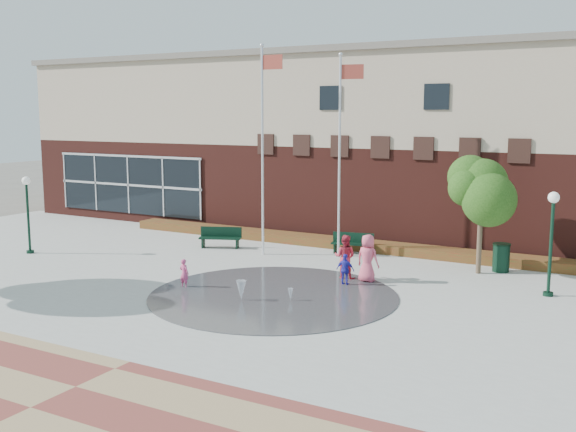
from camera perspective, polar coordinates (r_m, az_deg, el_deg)
The scene contains 20 objects.
ground at distance 20.42m, azimuth -5.56°, elevation -8.73°, with size 120.00×120.00×0.00m, color #666056.
plaza_concrete at distance 23.67m, azimuth 0.00°, elevation -6.22°, with size 46.00×18.00×0.01m, color #A8A8A0.
paver_band at distance 15.57m, azimuth -20.96°, elevation -14.96°, with size 46.00×6.00×0.01m, color brown.
splash_pad at distance 22.84m, azimuth -1.24°, elevation -6.79°, with size 8.40×8.40×0.01m, color #383A3D.
library_building at distance 35.28m, azimuth 10.84°, elevation 6.18°, with size 44.40×10.40×9.20m.
flower_bed at distance 30.36m, azimuth 7.04°, elevation -2.96°, with size 26.00×1.20×0.40m, color maroon.
flagpole_left at distance 28.74m, azimuth -2.09°, elevation 6.50°, with size 1.06×0.17×8.98m.
flagpole_right at distance 28.41m, azimuth 4.49°, elevation 6.03°, with size 1.04×0.30×8.57m.
lamp_left at distance 31.36m, azimuth -21.19°, elevation 0.80°, with size 0.36×0.36×3.39m.
lamp_right at distance 23.97m, azimuth 21.42°, elevation -1.27°, with size 0.38×0.38×3.54m.
bench_left at distance 30.84m, azimuth -5.75°, elevation -2.17°, with size 1.96×1.21×0.96m.
bench_mid at distance 29.58m, azimuth 5.47°, elevation -2.65°, with size 1.89×0.87×0.92m.
trash_can at distance 27.35m, azimuth 17.60°, elevation -3.37°, with size 0.69×0.69×1.13m.
tree_mid at distance 26.38m, azimuth 16.09°, elevation 2.32°, with size 2.71×2.71×4.57m.
water_jet_a at distance 22.28m, azimuth -3.97°, elevation -7.21°, with size 0.34×0.34×0.66m, color white.
water_jet_b at distance 22.20m, azimuth 0.21°, elevation -7.25°, with size 0.18×0.18×0.40m, color white.
child_splash at distance 24.06m, azimuth -8.78°, elevation -4.82°, with size 0.38×0.25×1.04m, color #E24A84.
adult_red at distance 25.06m, azimuth 4.84°, elevation -3.47°, with size 0.81×0.63×1.66m, color #C62F41.
adult_pink at distance 24.64m, azimuth 6.76°, elevation -3.59°, with size 0.86×0.56×1.77m, color #E95872.
child_blue at distance 24.14m, azimuth 4.87°, elevation -4.56°, with size 0.67×0.28×1.15m, color #302EBE.
Camera 1 is at (11.19, -15.95, 6.10)m, focal length 42.00 mm.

